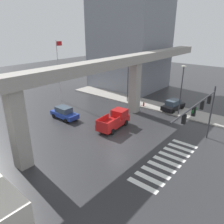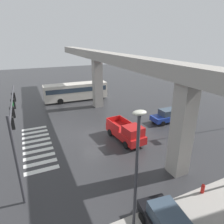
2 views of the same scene
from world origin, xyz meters
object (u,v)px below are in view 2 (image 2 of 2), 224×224
street_lamp_near_corner (137,162)px  fire_hydrant (203,189)px  sedan_blue (168,116)px  city_bus (76,91)px  traffic_signal_mast (14,118)px  pickup_truck (127,132)px

street_lamp_near_corner → fire_hydrant: (-0.40, 5.75, -4.13)m
sedan_blue → fire_hydrant: size_ratio=5.08×
city_bus → fire_hydrant: 25.68m
traffic_signal_mast → street_lamp_near_corner: bearing=33.5°
pickup_truck → street_lamp_near_corner: street_lamp_near_corner is taller
street_lamp_near_corner → pickup_truck: bearing=153.8°
pickup_truck → fire_hydrant: size_ratio=6.18×
city_bus → sedan_blue: bearing=30.1°
street_lamp_near_corner → city_bus: bearing=172.2°
traffic_signal_mast → street_lamp_near_corner: 10.03m
pickup_truck → sedan_blue: bearing=107.3°
pickup_truck → street_lamp_near_corner: (9.33, -4.58, 3.57)m
traffic_signal_mast → street_lamp_near_corner: size_ratio=1.50×
traffic_signal_mast → sedan_blue: bearing=100.5°
fire_hydrant → city_bus: bearing=-175.1°
sedan_blue → street_lamp_near_corner: size_ratio=0.60×
traffic_signal_mast → pickup_truck: bearing=95.4°
city_bus → street_lamp_near_corner: 26.35m
pickup_truck → sedan_blue: 7.62m
traffic_signal_mast → fire_hydrant: bearing=54.8°
city_bus → traffic_signal_mast: size_ratio=1.00×
pickup_truck → fire_hydrant: (8.93, 1.17, -0.56)m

